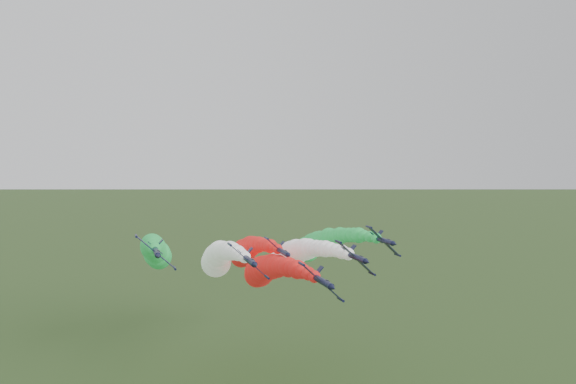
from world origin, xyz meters
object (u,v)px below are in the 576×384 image
jet_inner_left (218,258)px  jet_trail (246,251)px  jet_inner_right (292,255)px  jet_lead (265,270)px  jet_outer_right (318,244)px  jet_outer_left (155,251)px

jet_inner_left → jet_trail: jet_inner_left is taller
jet_inner_left → jet_inner_right: 18.11m
jet_lead → jet_inner_right: 13.36m
jet_inner_right → jet_outer_right: (11.17, 12.03, 0.52)m
jet_lead → jet_inner_left: bearing=122.0°
jet_inner_right → jet_outer_right: 16.42m
jet_outer_right → jet_trail: (-18.77, 5.89, -2.09)m
jet_inner_right → jet_inner_left: bearing=167.7°
jet_outer_left → jet_trail: jet_outer_left is taller
jet_outer_left → jet_trail: (24.75, 9.80, -2.91)m
jet_inner_left → jet_outer_right: bearing=15.8°
jet_lead → jet_trail: bearing=86.1°
jet_inner_right → jet_outer_left: jet_outer_left is taller
jet_trail → jet_outer_right: bearing=-17.4°
jet_inner_right → jet_trail: size_ratio=1.00×
jet_lead → jet_inner_right: (9.47, 9.31, 1.44)m
jet_inner_left → jet_inner_right: (17.69, -3.85, 0.36)m
jet_lead → jet_trail: jet_lead is taller
jet_lead → jet_outer_left: 28.88m
jet_inner_left → jet_inner_right: bearing=-12.3°
jet_inner_left → jet_outer_right: 30.01m
jet_inner_right → jet_outer_right: jet_outer_right is taller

